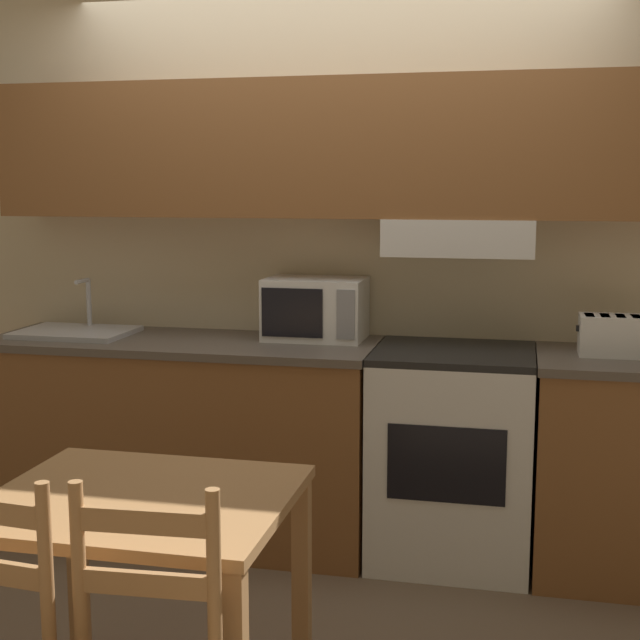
{
  "coord_description": "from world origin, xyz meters",
  "views": [
    {
      "loc": [
        0.85,
        -4.09,
        1.64
      ],
      "look_at": [
        0.05,
        -0.56,
        1.08
      ],
      "focal_mm": 50.0,
      "sensor_mm": 36.0,
      "label": 1
    }
  ],
  "objects_px": {
    "sink_basin": "(75,331)",
    "microwave": "(316,309)",
    "stove_range": "(452,455)",
    "dining_table": "(142,530)",
    "toaster": "(612,335)"
  },
  "relations": [
    {
      "from": "sink_basin",
      "to": "dining_table",
      "type": "bearing_deg",
      "value": -56.1
    },
    {
      "from": "toaster",
      "to": "dining_table",
      "type": "height_order",
      "value": "toaster"
    },
    {
      "from": "microwave",
      "to": "dining_table",
      "type": "distance_m",
      "value": 1.65
    },
    {
      "from": "stove_range",
      "to": "toaster",
      "type": "height_order",
      "value": "toaster"
    },
    {
      "from": "stove_range",
      "to": "toaster",
      "type": "relative_size",
      "value": 3.39
    },
    {
      "from": "microwave",
      "to": "dining_table",
      "type": "xyz_separation_m",
      "value": [
        -0.17,
        -1.58,
        -0.46
      ]
    },
    {
      "from": "stove_range",
      "to": "toaster",
      "type": "xyz_separation_m",
      "value": [
        0.64,
        0.02,
        0.55
      ]
    },
    {
      "from": "stove_range",
      "to": "microwave",
      "type": "height_order",
      "value": "microwave"
    },
    {
      "from": "stove_range",
      "to": "dining_table",
      "type": "height_order",
      "value": "stove_range"
    },
    {
      "from": "stove_range",
      "to": "dining_table",
      "type": "xyz_separation_m",
      "value": [
        -0.81,
        -1.43,
        0.15
      ]
    },
    {
      "from": "dining_table",
      "to": "sink_basin",
      "type": "bearing_deg",
      "value": 123.9
    },
    {
      "from": "microwave",
      "to": "toaster",
      "type": "height_order",
      "value": "microwave"
    },
    {
      "from": "sink_basin",
      "to": "microwave",
      "type": "bearing_deg",
      "value": 7.25
    },
    {
      "from": "microwave",
      "to": "toaster",
      "type": "xyz_separation_m",
      "value": [
        1.29,
        -0.12,
        -0.05
      ]
    },
    {
      "from": "stove_range",
      "to": "microwave",
      "type": "relative_size",
      "value": 2.08
    }
  ]
}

